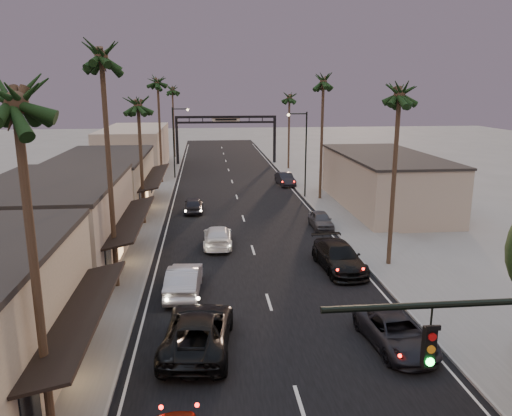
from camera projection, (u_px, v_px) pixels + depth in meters
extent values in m
plane|color=slate|center=(241.00, 210.00, 47.56)|extent=(200.00, 200.00, 0.00)
cube|color=black|center=(237.00, 199.00, 52.39)|extent=(14.00, 120.00, 0.02)
cube|color=slate|center=(152.00, 187.00, 58.20)|extent=(5.00, 92.00, 0.12)
cube|color=slate|center=(312.00, 184.00, 60.09)|extent=(5.00, 92.00, 0.12)
cube|color=#A49683|center=(55.00, 226.00, 32.08)|extent=(8.00, 14.00, 5.50)
cube|color=tan|center=(104.00, 183.00, 47.61)|extent=(8.00, 16.00, 5.00)
cube|color=#A49683|center=(135.00, 149.00, 69.72)|extent=(8.00, 20.00, 6.00)
cube|color=#A49683|center=(384.00, 182.00, 48.36)|extent=(8.00, 18.00, 5.00)
cylinder|color=black|center=(499.00, 302.00, 11.54)|extent=(8.40, 0.16, 0.16)
cube|color=black|center=(429.00, 347.00, 11.63)|extent=(0.28, 0.22, 1.00)
cube|color=black|center=(177.00, 141.00, 75.00)|extent=(0.40, 0.40, 7.00)
cube|color=black|center=(274.00, 140.00, 76.47)|extent=(0.40, 0.40, 7.00)
cube|color=black|center=(226.00, 117.00, 74.88)|extent=(15.20, 0.35, 0.35)
cube|color=black|center=(226.00, 122.00, 75.07)|extent=(15.20, 0.30, 0.30)
cube|color=beige|center=(226.00, 120.00, 74.96)|extent=(4.20, 0.12, 1.00)
cylinder|color=black|center=(306.00, 156.00, 52.05)|extent=(0.16, 0.16, 9.00)
cylinder|color=black|center=(297.00, 114.00, 50.93)|extent=(2.00, 0.12, 0.12)
sphere|color=#FFD899|center=(288.00, 115.00, 50.87)|extent=(0.30, 0.30, 0.30)
cylinder|color=black|center=(174.00, 143.00, 63.18)|extent=(0.16, 0.16, 9.00)
cylinder|color=black|center=(180.00, 109.00, 62.26)|extent=(2.00, 0.12, 0.12)
sphere|color=#FFD899|center=(188.00, 110.00, 62.38)|extent=(0.30, 0.30, 0.30)
cylinder|color=#38281C|center=(36.00, 284.00, 15.44)|extent=(0.28, 0.28, 11.00)
sphere|color=black|center=(13.00, 81.00, 14.00)|extent=(3.20, 3.20, 3.20)
cylinder|color=#38281C|center=(110.00, 178.00, 27.77)|extent=(0.28, 0.28, 13.00)
sphere|color=black|center=(100.00, 45.00, 26.09)|extent=(3.20, 3.20, 3.20)
cylinder|color=#38281C|center=(141.00, 166.00, 41.65)|extent=(0.28, 0.28, 10.00)
sphere|color=black|center=(138.00, 98.00, 40.33)|extent=(3.20, 3.20, 3.20)
cylinder|color=#38281C|center=(160.00, 134.00, 59.79)|extent=(0.28, 0.28, 12.00)
sphere|color=black|center=(157.00, 77.00, 58.23)|extent=(3.20, 3.20, 3.20)
cylinder|color=#38281C|center=(394.00, 183.00, 31.65)|extent=(0.28, 0.28, 11.00)
sphere|color=black|center=(400.00, 85.00, 30.21)|extent=(3.20, 3.20, 3.20)
cylinder|color=#38281C|center=(322.00, 142.00, 50.87)|extent=(0.28, 0.28, 12.00)
sphere|color=black|center=(324.00, 75.00, 49.31)|extent=(3.20, 3.20, 3.20)
cylinder|color=#38281C|center=(289.00, 134.00, 70.44)|extent=(0.28, 0.28, 10.00)
sphere|color=black|center=(289.00, 93.00, 69.11)|extent=(3.20, 3.20, 3.20)
cylinder|color=#38281C|center=(174.00, 124.00, 82.17)|extent=(0.28, 0.28, 11.00)
sphere|color=black|center=(172.00, 86.00, 80.73)|extent=(3.20, 3.20, 3.20)
imported|color=black|center=(198.00, 331.00, 22.21)|extent=(3.56, 6.57, 1.75)
imported|color=#A9A9AF|center=(184.00, 280.00, 28.22)|extent=(2.12, 5.17, 1.67)
imported|color=silver|center=(218.00, 236.00, 36.77)|extent=(2.23, 5.17, 1.48)
imported|color=black|center=(194.00, 205.00, 46.74)|extent=(1.72, 4.19, 1.42)
imported|color=black|center=(396.00, 332.00, 22.43)|extent=(2.83, 5.30, 1.42)
imported|color=black|center=(339.00, 257.00, 31.95)|extent=(2.79, 6.03, 1.71)
imported|color=#434347|center=(321.00, 220.00, 41.57)|extent=(1.65, 4.01, 1.36)
imported|color=black|center=(285.00, 179.00, 59.62)|extent=(2.03, 4.69, 1.50)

